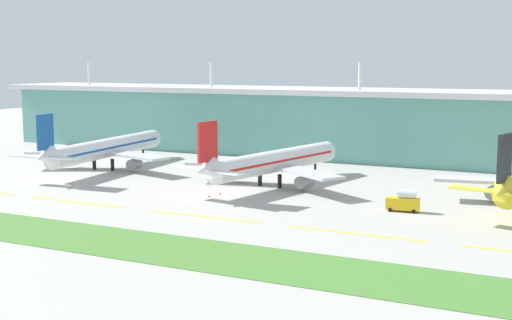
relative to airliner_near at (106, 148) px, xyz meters
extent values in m
plane|color=#A8A59E|center=(62.83, -44.82, -6.45)|extent=(600.00, 600.00, 0.00)
cube|color=#5B9E93|center=(62.83, 58.20, 4.35)|extent=(280.00, 28.00, 21.61)
cube|color=silver|center=(62.83, 58.20, 16.06)|extent=(288.00, 34.00, 1.80)
cylinder|color=silver|center=(-49.17, 52.60, 21.46)|extent=(0.90, 0.90, 9.00)
cylinder|color=silver|center=(6.83, 52.60, 21.46)|extent=(0.90, 0.90, 9.00)
cylinder|color=silver|center=(62.83, 52.60, 21.46)|extent=(0.90, 0.90, 9.00)
cylinder|color=white|center=(-0.15, 1.51, 0.05)|extent=(11.39, 56.44, 5.80)
cone|color=white|center=(-3.16, 31.43, 0.05)|extent=(5.88, 4.53, 5.51)
cone|color=white|center=(2.96, -29.41, 1.25)|extent=(5.57, 7.09, 5.72)
cube|color=#19519E|center=(2.86, -28.41, 7.70)|extent=(1.34, 6.44, 9.50)
cube|color=white|center=(-2.56, -29.46, 1.05)|extent=(10.27, 4.19, 0.36)
cube|color=white|center=(8.38, -28.36, 1.05)|extent=(10.27, 4.19, 0.36)
cube|color=#B7BABF|center=(-11.65, -4.10, -1.26)|extent=(24.41, 17.19, 0.70)
cylinder|color=gray|center=(-10.60, -2.54, -4.05)|extent=(3.63, 4.80, 3.20)
cube|color=#B7BABF|center=(12.23, -1.69, -1.26)|extent=(24.94, 13.25, 0.70)
cylinder|color=gray|center=(10.89, -0.38, -4.05)|extent=(3.63, 4.80, 3.20)
cylinder|color=black|center=(-2.26, 22.46, -4.65)|extent=(0.70, 0.70, 3.60)
cylinder|color=black|center=(-3.04, -1.80, -4.65)|extent=(1.10, 1.10, 3.60)
cylinder|color=black|center=(3.33, -1.16, -4.65)|extent=(1.10, 1.10, 3.60)
cube|color=#19519E|center=(-0.15, 1.51, 0.45)|extent=(10.87, 50.86, 0.60)
cylinder|color=white|center=(58.09, -1.88, 0.05)|extent=(15.24, 51.39, 5.80)
cone|color=white|center=(63.24, 25.24, 0.05)|extent=(6.16, 4.96, 5.51)
cone|color=white|center=(52.76, -29.98, 1.25)|extent=(6.08, 7.43, 5.72)
cube|color=red|center=(52.95, -29.00, 7.70)|extent=(1.88, 6.42, 9.50)
cube|color=white|center=(47.45, -28.47, 1.05)|extent=(10.42, 5.01, 0.36)
cube|color=white|center=(58.26, -30.52, 1.05)|extent=(10.42, 5.01, 0.36)
cube|color=#B7BABF|center=(45.48, -3.99, -1.26)|extent=(24.87, 11.35, 0.70)
cylinder|color=gray|center=(46.93, -2.80, -4.05)|extent=(3.98, 5.02, 3.20)
cube|color=#B7BABF|center=(69.06, -8.46, -1.26)|extent=(23.86, 18.70, 0.70)
cylinder|color=gray|center=(68.15, -6.82, -4.05)|extent=(3.98, 5.02, 3.20)
cylinder|color=black|center=(61.67, 16.99, -4.65)|extent=(0.70, 0.70, 3.60)
cylinder|color=black|center=(54.39, -4.23, -4.65)|extent=(1.10, 1.10, 3.60)
cylinder|color=black|center=(60.68, -5.42, -4.65)|extent=(1.10, 1.10, 3.60)
cube|color=red|center=(58.09, -1.88, 0.45)|extent=(14.33, 46.37, 0.60)
cone|color=yellow|center=(118.27, -28.34, 1.25)|extent=(6.19, 7.50, 5.72)
cube|color=black|center=(118.48, -27.36, 7.70)|extent=(2.00, 6.41, 9.50)
cube|color=yellow|center=(112.99, -26.71, 1.05)|extent=(10.44, 5.19, 0.36)
cube|color=#B7BABF|center=(111.80, -0.77, -1.26)|extent=(24.82, 10.92, 0.70)
cylinder|color=gray|center=(113.28, 0.39, -4.05)|extent=(4.06, 5.06, 3.20)
cube|color=yellow|center=(25.83, -43.57, -6.43)|extent=(28.00, 0.70, 0.04)
cube|color=yellow|center=(59.83, -43.57, -6.43)|extent=(28.00, 0.70, 0.04)
cube|color=yellow|center=(93.83, -43.57, -6.43)|extent=(28.00, 0.70, 0.04)
cube|color=#477A33|center=(62.83, -69.08, -6.40)|extent=(300.00, 18.00, 0.10)
cube|color=gold|center=(96.84, -19.63, -4.70)|extent=(7.48, 3.54, 2.60)
cylinder|color=silver|center=(97.63, -19.52, -2.50)|extent=(4.23, 2.52, 2.00)
cylinder|color=black|center=(94.50, -21.13, -6.00)|extent=(0.94, 0.47, 0.90)
cylinder|color=black|center=(94.19, -18.81, -6.00)|extent=(0.94, 0.47, 0.90)
cylinder|color=black|center=(99.49, -20.45, -6.00)|extent=(0.94, 0.47, 0.90)
cylinder|color=black|center=(99.18, -18.13, -6.00)|extent=(0.94, 0.47, 0.90)
cone|color=orange|center=(50.47, -24.39, -6.10)|extent=(0.56, 0.56, 0.70)
cone|color=orange|center=(51.21, -20.13, -6.10)|extent=(0.56, 0.56, 0.70)
camera|label=1|loc=(135.33, -169.35, 26.22)|focal=49.34mm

